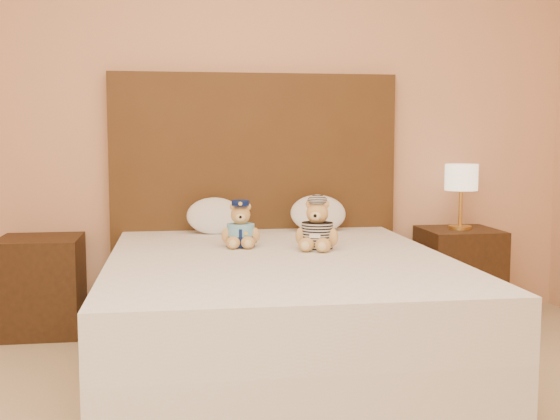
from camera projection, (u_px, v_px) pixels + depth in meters
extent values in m
cube|color=#E0A47A|center=(254.00, 99.00, 4.30)|extent=(4.00, 0.04, 2.70)
cube|color=white|center=(278.00, 337.00, 3.40)|extent=(1.60, 2.00, 0.30)
cube|color=white|center=(278.00, 281.00, 3.37)|extent=(1.60, 2.00, 0.25)
cube|color=#493016|center=(255.00, 196.00, 4.33)|extent=(1.75, 0.08, 1.50)
cube|color=#351F11|center=(41.00, 285.00, 3.99)|extent=(0.45, 0.45, 0.55)
cube|color=#351F11|center=(459.00, 273.00, 4.35)|extent=(0.45, 0.45, 0.55)
cylinder|color=gold|center=(460.00, 227.00, 4.32)|extent=(0.14, 0.14, 0.02)
cylinder|color=gold|center=(461.00, 206.00, 4.31)|extent=(0.02, 0.02, 0.26)
cylinder|color=beige|center=(461.00, 177.00, 4.29)|extent=(0.20, 0.20, 0.16)
ellipsoid|color=white|center=(214.00, 214.00, 4.12)|extent=(0.33, 0.21, 0.23)
ellipsoid|color=white|center=(318.00, 212.00, 4.21)|extent=(0.34, 0.22, 0.24)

